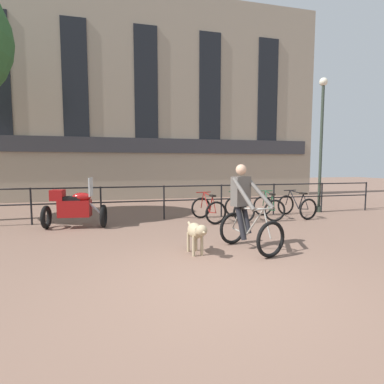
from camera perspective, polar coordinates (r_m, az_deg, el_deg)
The scene contains 11 objects.
ground_plane at distance 4.49m, azimuth 4.91°, elevation -16.94°, with size 60.00×60.00×0.00m, color #7A5B4C.
canal_railing at distance 9.29m, azimuth -5.36°, elevation -0.85°, with size 15.05×0.05×1.05m.
building_facade at distance 15.32m, azimuth -8.81°, elevation 17.24°, with size 18.00×0.72×9.82m.
cyclist_with_bike at distance 6.10m, azimuth 10.25°, elevation -3.61°, with size 0.99×1.32×1.70m.
dog at distance 5.66m, azimuth 0.80°, elevation -7.59°, with size 0.29×0.91×0.62m.
parked_motorcycle at distance 8.56m, azimuth -21.52°, elevation -2.71°, with size 1.65×0.80×1.35m.
parked_bicycle_near_lamp at distance 8.96m, azimuth 3.10°, elevation -3.32°, with size 0.81×1.19×0.86m.
parked_bicycle_mid_left at distance 9.29m, azimuth 8.96°, elevation -3.06°, with size 0.78×1.18×0.86m.
parked_bicycle_mid_right at distance 9.72m, azimuth 14.37°, elevation -2.80°, with size 0.81×1.19×0.86m.
parked_bicycle_far_end at distance 10.22m, azimuth 19.29°, elevation -2.54°, with size 0.80×1.19×0.86m.
street_lamp at distance 11.58m, azimuth 23.41°, elevation 9.40°, with size 0.28×0.28×4.67m.
Camera 1 is at (-1.34, -3.94, 1.70)m, focal length 28.00 mm.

